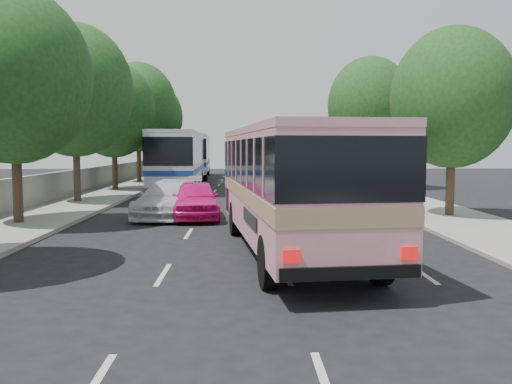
{
  "coord_description": "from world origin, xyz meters",
  "views": [
    {
      "loc": [
        -0.04,
        -14.49,
        2.98
      ],
      "look_at": [
        0.37,
        2.03,
        1.6
      ],
      "focal_mm": 38.0,
      "sensor_mm": 36.0,
      "label": 1
    }
  ],
  "objects_px": {
    "tour_coach_front": "(179,155)",
    "pink_taxi": "(195,200)",
    "pink_bus": "(291,176)",
    "white_pickup": "(168,199)",
    "tour_coach_rear": "(193,152)"
  },
  "relations": [
    {
      "from": "pink_bus",
      "to": "tour_coach_rear",
      "type": "distance_m",
      "value": 38.02
    },
    {
      "from": "tour_coach_front",
      "to": "pink_taxi",
      "type": "bearing_deg",
      "value": -82.31
    },
    {
      "from": "pink_taxi",
      "to": "tour_coach_front",
      "type": "distance_m",
      "value": 15.79
    },
    {
      "from": "pink_bus",
      "to": "tour_coach_front",
      "type": "height_order",
      "value": "tour_coach_front"
    },
    {
      "from": "tour_coach_rear",
      "to": "pink_taxi",
      "type": "bearing_deg",
      "value": -86.9
    },
    {
      "from": "tour_coach_front",
      "to": "pink_bus",
      "type": "bearing_deg",
      "value": -77.27
    },
    {
      "from": "tour_coach_rear",
      "to": "tour_coach_front",
      "type": "bearing_deg",
      "value": -90.95
    },
    {
      "from": "pink_taxi",
      "to": "tour_coach_rear",
      "type": "bearing_deg",
      "value": 89.37
    },
    {
      "from": "pink_taxi",
      "to": "white_pickup",
      "type": "relative_size",
      "value": 0.88
    },
    {
      "from": "pink_bus",
      "to": "pink_taxi",
      "type": "bearing_deg",
      "value": 107.63
    },
    {
      "from": "pink_taxi",
      "to": "tour_coach_front",
      "type": "height_order",
      "value": "tour_coach_front"
    },
    {
      "from": "pink_bus",
      "to": "white_pickup",
      "type": "xyz_separation_m",
      "value": [
        -4.49,
        7.9,
        -1.42
      ]
    },
    {
      "from": "tour_coach_rear",
      "to": "pink_bus",
      "type": "bearing_deg",
      "value": -83.0
    },
    {
      "from": "white_pickup",
      "to": "tour_coach_rear",
      "type": "relative_size",
      "value": 0.38
    },
    {
      "from": "white_pickup",
      "to": "tour_coach_front",
      "type": "relative_size",
      "value": 0.39
    }
  ]
}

